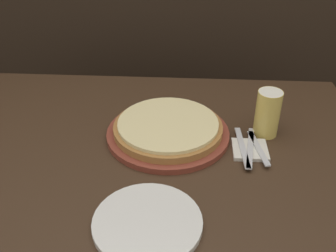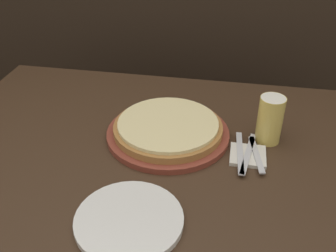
{
  "view_description": "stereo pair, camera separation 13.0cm",
  "coord_description": "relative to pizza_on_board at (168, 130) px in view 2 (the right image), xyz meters",
  "views": [
    {
      "loc": [
        0.12,
        -1.01,
        1.48
      ],
      "look_at": [
        0.05,
        0.08,
        0.77
      ],
      "focal_mm": 42.0,
      "sensor_mm": 36.0,
      "label": 1
    },
    {
      "loc": [
        0.25,
        -0.99,
        1.48
      ],
      "look_at": [
        0.05,
        0.08,
        0.77
      ],
      "focal_mm": 42.0,
      "sensor_mm": 36.0,
      "label": 2
    }
  ],
  "objects": [
    {
      "name": "pizza_on_board",
      "position": [
        0.0,
        0.0,
        0.0
      ],
      "size": [
        0.41,
        0.41,
        0.06
      ],
      "color": "brown",
      "rests_on": "dining_table"
    },
    {
      "name": "dinner_knife",
      "position": [
        0.26,
        -0.07,
        -0.01
      ],
      "size": [
        0.05,
        0.22,
        0.0
      ],
      "color": "silver",
      "rests_on": "napkin_stack"
    },
    {
      "name": "napkin_stack",
      "position": [
        0.26,
        -0.07,
        -0.02
      ],
      "size": [
        0.11,
        0.11,
        0.01
      ],
      "color": "silver",
      "rests_on": "dining_table"
    },
    {
      "name": "spoon",
      "position": [
        0.29,
        -0.07,
        -0.01
      ],
      "size": [
        0.05,
        0.19,
        0.0
      ],
      "color": "silver",
      "rests_on": "napkin_stack"
    },
    {
      "name": "fork",
      "position": [
        0.24,
        -0.07,
        -0.01
      ],
      "size": [
        0.03,
        0.22,
        0.0
      ],
      "color": "silver",
      "rests_on": "napkin_stack"
    },
    {
      "name": "dinner_plate",
      "position": [
        -0.03,
        -0.4,
        -0.02
      ],
      "size": [
        0.28,
        0.28,
        0.02
      ],
      "color": "white",
      "rests_on": "dining_table"
    },
    {
      "name": "dining_table",
      "position": [
        -0.05,
        -0.08,
        -0.39
      ],
      "size": [
        1.44,
        1.04,
        0.73
      ],
      "color": "#3D2819",
      "rests_on": "ground_plane"
    },
    {
      "name": "beer_glass",
      "position": [
        0.33,
        0.04,
        0.06
      ],
      "size": [
        0.08,
        0.08,
        0.16
      ],
      "color": "#E5C65B",
      "rests_on": "dining_table"
    }
  ]
}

